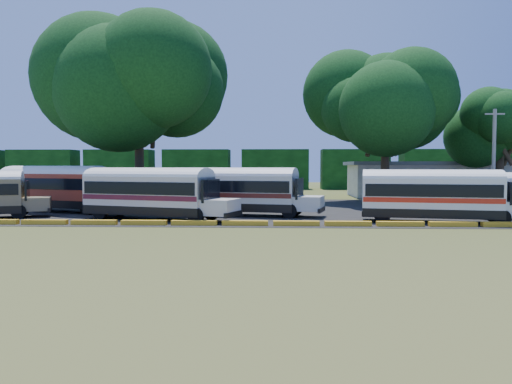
{
  "coord_description": "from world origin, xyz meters",
  "views": [
    {
      "loc": [
        0.42,
        -28.05,
        3.51
      ],
      "look_at": [
        -1.08,
        6.0,
        1.73
      ],
      "focal_mm": 35.0,
      "sensor_mm": 36.0,
      "label": 1
    }
  ],
  "objects_px": {
    "bus_red": "(57,185)",
    "tree_west": "(138,77)",
    "bus_cream_west": "(151,190)",
    "bus_white_red": "(434,193)"
  },
  "relations": [
    {
      "from": "bus_red",
      "to": "tree_west",
      "type": "distance_m",
      "value": 12.67
    },
    {
      "from": "bus_red",
      "to": "bus_cream_west",
      "type": "height_order",
      "value": "bus_red"
    },
    {
      "from": "bus_cream_west",
      "to": "tree_west",
      "type": "bearing_deg",
      "value": 126.67
    },
    {
      "from": "bus_white_red",
      "to": "tree_west",
      "type": "distance_m",
      "value": 27.6
    },
    {
      "from": "bus_red",
      "to": "tree_west",
      "type": "xyz_separation_m",
      "value": [
        4.39,
        7.15,
        9.49
      ]
    },
    {
      "from": "bus_cream_west",
      "to": "bus_red",
      "type": "bearing_deg",
      "value": 166.14
    },
    {
      "from": "bus_white_red",
      "to": "tree_west",
      "type": "relative_size",
      "value": 0.61
    },
    {
      "from": "bus_red",
      "to": "bus_white_red",
      "type": "bearing_deg",
      "value": 7.53
    },
    {
      "from": "bus_cream_west",
      "to": "tree_west",
      "type": "distance_m",
      "value": 16.31
    },
    {
      "from": "bus_cream_west",
      "to": "tree_west",
      "type": "xyz_separation_m",
      "value": [
        -4.28,
        12.49,
        9.58
      ]
    }
  ]
}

